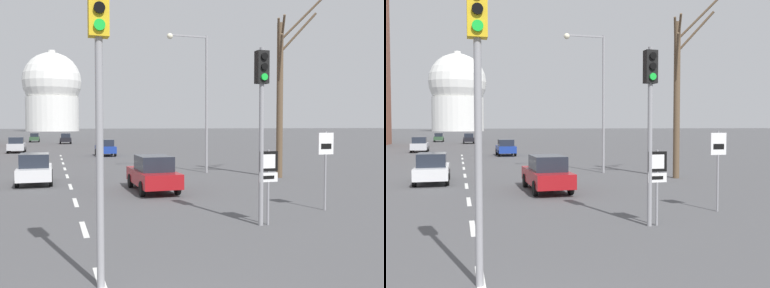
# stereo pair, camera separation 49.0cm
# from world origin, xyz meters

# --- Properties ---
(lane_stripe_0) EXTENTS (0.16, 2.00, 0.01)m
(lane_stripe_0) POSITION_xyz_m (0.00, 3.41, 0.00)
(lane_stripe_0) COLOR silver
(lane_stripe_0) RESTS_ON ground_plane
(lane_stripe_1) EXTENTS (0.16, 2.00, 0.01)m
(lane_stripe_1) POSITION_xyz_m (0.00, 7.91, 0.00)
(lane_stripe_1) COLOR silver
(lane_stripe_1) RESTS_ON ground_plane
(lane_stripe_2) EXTENTS (0.16, 2.00, 0.01)m
(lane_stripe_2) POSITION_xyz_m (0.00, 12.41, 0.00)
(lane_stripe_2) COLOR silver
(lane_stripe_2) RESTS_ON ground_plane
(lane_stripe_3) EXTENTS (0.16, 2.00, 0.01)m
(lane_stripe_3) POSITION_xyz_m (0.00, 16.91, 0.00)
(lane_stripe_3) COLOR silver
(lane_stripe_3) RESTS_ON ground_plane
(lane_stripe_4) EXTENTS (0.16, 2.00, 0.01)m
(lane_stripe_4) POSITION_xyz_m (0.00, 21.41, 0.00)
(lane_stripe_4) COLOR silver
(lane_stripe_4) RESTS_ON ground_plane
(lane_stripe_5) EXTENTS (0.16, 2.00, 0.01)m
(lane_stripe_5) POSITION_xyz_m (0.00, 25.91, 0.00)
(lane_stripe_5) COLOR silver
(lane_stripe_5) RESTS_ON ground_plane
(lane_stripe_6) EXTENTS (0.16, 2.00, 0.01)m
(lane_stripe_6) POSITION_xyz_m (0.00, 30.41, 0.00)
(lane_stripe_6) COLOR silver
(lane_stripe_6) RESTS_ON ground_plane
(lane_stripe_7) EXTENTS (0.16, 2.00, 0.01)m
(lane_stripe_7) POSITION_xyz_m (0.00, 34.91, 0.00)
(lane_stripe_7) COLOR silver
(lane_stripe_7) RESTS_ON ground_plane
(lane_stripe_8) EXTENTS (0.16, 2.00, 0.01)m
(lane_stripe_8) POSITION_xyz_m (0.00, 39.41, 0.00)
(lane_stripe_8) COLOR silver
(lane_stripe_8) RESTS_ON ground_plane
(traffic_signal_near_right) EXTENTS (0.36, 0.34, 5.28)m
(traffic_signal_near_right) POSITION_xyz_m (5.06, 6.75, 3.67)
(traffic_signal_near_right) COLOR gray
(traffic_signal_near_right) RESTS_ON ground_plane
(traffic_signal_centre_tall) EXTENTS (0.36, 0.34, 5.63)m
(traffic_signal_centre_tall) POSITION_xyz_m (-0.03, 3.25, 3.90)
(traffic_signal_centre_tall) COLOR gray
(traffic_signal_centre_tall) RESTS_ON ground_plane
(route_sign_post) EXTENTS (0.60, 0.08, 2.27)m
(route_sign_post) POSITION_xyz_m (5.29, 6.73, 1.53)
(route_sign_post) COLOR gray
(route_sign_post) RESTS_ON ground_plane
(speed_limit_sign) EXTENTS (0.60, 0.08, 2.78)m
(speed_limit_sign) POSITION_xyz_m (8.27, 8.08, 1.88)
(speed_limit_sign) COLOR gray
(speed_limit_sign) RESTS_ON ground_plane
(street_lamp_right) EXTENTS (2.64, 0.36, 8.59)m
(street_lamp_right) POSITION_xyz_m (7.97, 20.68, 5.30)
(street_lamp_right) COLOR gray
(street_lamp_right) RESTS_ON ground_plane
(sedan_near_left) EXTENTS (1.79, 4.06, 1.71)m
(sedan_near_left) POSITION_xyz_m (-4.47, 45.84, 0.84)
(sedan_near_left) COLOR #B7B7BC
(sedan_near_left) RESTS_ON ground_plane
(sedan_near_right) EXTENTS (1.72, 4.46, 1.60)m
(sedan_near_right) POSITION_xyz_m (-3.70, 77.46, 0.80)
(sedan_near_right) COLOR #2D4C33
(sedan_near_right) RESTS_ON ground_plane
(sedan_mid_centre) EXTENTS (1.72, 3.93, 1.56)m
(sedan_mid_centre) POSITION_xyz_m (-1.68, 18.47, 0.78)
(sedan_mid_centre) COLOR silver
(sedan_mid_centre) RESTS_ON ground_plane
(sedan_far_left) EXTENTS (1.78, 3.90, 1.71)m
(sedan_far_left) POSITION_xyz_m (1.37, 68.03, 0.86)
(sedan_far_left) COLOR black
(sedan_far_left) RESTS_ON ground_plane
(sedan_far_right) EXTENTS (1.76, 3.87, 1.61)m
(sedan_far_right) POSITION_xyz_m (4.19, 37.80, 0.81)
(sedan_far_right) COLOR navy
(sedan_far_right) RESTS_ON ground_plane
(sedan_distant_centre) EXTENTS (1.73, 4.43, 1.63)m
(sedan_distant_centre) POSITION_xyz_m (3.50, 14.26, 0.82)
(sedan_distant_centre) COLOR maroon
(sedan_distant_centre) RESTS_ON ground_plane
(bare_tree_right_near) EXTENTS (4.05, 2.09, 10.99)m
(bare_tree_right_near) POSITION_xyz_m (11.56, 16.80, 5.05)
(bare_tree_right_near) COLOR brown
(bare_tree_right_near) RESTS_ON ground_plane
(capitol_dome) EXTENTS (29.41, 29.41, 41.54)m
(capitol_dome) POSITION_xyz_m (0.00, 228.09, 20.24)
(capitol_dome) COLOR silver
(capitol_dome) RESTS_ON ground_plane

